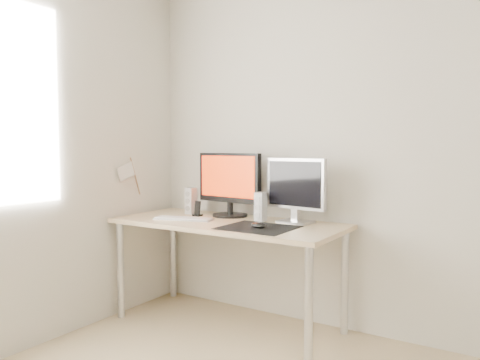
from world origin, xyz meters
The scene contains 11 objects.
wall_back centered at (0.00, 1.75, 1.25)m, with size 3.50×3.50×0.00m, color beige.
mousepad centered at (-0.62, 1.27, 0.73)m, with size 0.45×0.40×0.00m, color black.
mouse centered at (-0.60, 1.24, 0.75)m, with size 0.10×0.06×0.04m, color black.
desk centered at (-0.93, 1.38, 0.65)m, with size 1.60×0.70×0.73m.
main_monitor centered at (-1.05, 1.58, 0.98)m, with size 0.55×0.29×0.47m.
second_monitor centered at (-0.51, 1.57, 0.97)m, with size 0.45×0.19×0.43m.
speaker_left centered at (-1.37, 1.54, 0.83)m, with size 0.06×0.08×0.20m.
speaker_right centered at (-0.74, 1.50, 0.83)m, with size 0.06×0.08×0.20m.
keyboard centered at (-1.23, 1.27, 0.74)m, with size 0.44×0.22×0.02m.
phone_dock centered at (-1.26, 1.47, 0.76)m, with size 0.06×0.05×0.11m.
pennant centered at (-1.72, 1.24, 1.05)m, with size 0.01×0.23×0.29m.
Camera 1 is at (0.85, -1.26, 1.24)m, focal length 35.00 mm.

